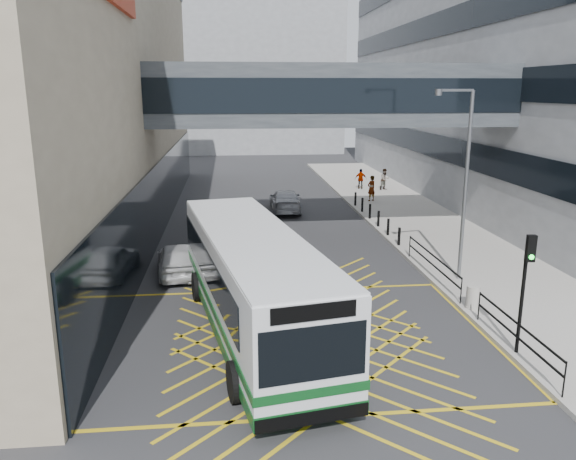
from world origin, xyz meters
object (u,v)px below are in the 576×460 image
object	(u,v)px
litter_bin	(473,297)
pedestrian_a	(371,188)
bus	(252,279)
pedestrian_b	(385,179)
pedestrian_c	(361,179)
traffic_light	(526,277)
car_silver	(285,200)
car_white	(177,258)
car_dark	(244,231)
street_lamp	(463,175)

from	to	relation	value
litter_bin	pedestrian_a	bearing A→B (deg)	86.25
bus	pedestrian_a	bearing A→B (deg)	55.58
pedestrian_b	pedestrian_c	distance (m)	1.86
pedestrian_a	pedestrian_b	size ratio (longest dim) A/B	1.08
traffic_light	litter_bin	size ratio (longest dim) A/B	4.45
litter_bin	pedestrian_a	distance (m)	19.98
car_silver	pedestrian_a	size ratio (longest dim) A/B	2.70
litter_bin	pedestrian_b	world-z (taller)	pedestrian_b
traffic_light	pedestrian_c	distance (m)	28.50
traffic_light	bus	bearing A→B (deg)	163.91
car_white	pedestrian_c	distance (m)	23.09
pedestrian_a	pedestrian_c	world-z (taller)	pedestrian_a
car_silver	pedestrian_c	xyz separation A→B (m)	(6.66, 6.95, 0.20)
pedestrian_a	bus	bearing A→B (deg)	37.88
car_white	litter_bin	world-z (taller)	car_white
car_silver	pedestrian_a	world-z (taller)	pedestrian_a
bus	litter_bin	size ratio (longest dim) A/B	15.05
car_white	pedestrian_a	distance (m)	18.94
car_dark	litter_bin	xyz separation A→B (m)	(7.92, -9.76, -0.17)
pedestrian_c	car_silver	bearing A→B (deg)	59.05
traffic_light	car_white	bearing A→B (deg)	143.29
car_silver	traffic_light	bearing A→B (deg)	104.75
car_white	car_dark	world-z (taller)	car_dark
bus	pedestrian_c	bearing A→B (deg)	58.98
street_lamp	pedestrian_a	bearing A→B (deg)	75.44
bus	pedestrian_b	distance (m)	27.54
street_lamp	car_dark	bearing A→B (deg)	130.00
pedestrian_b	litter_bin	bearing A→B (deg)	-121.00
pedestrian_b	pedestrian_c	size ratio (longest dim) A/B	1.04
bus	car_silver	xyz separation A→B (m)	(2.95, 18.70, -1.07)
traffic_light	street_lamp	bearing A→B (deg)	86.68
car_silver	car_white	bearing A→B (deg)	66.54
bus	car_silver	world-z (taller)	bus
car_white	car_dark	size ratio (longest dim) A/B	0.93
car_silver	litter_bin	size ratio (longest dim) A/B	5.82
car_white	pedestrian_b	bearing A→B (deg)	-134.46
street_lamp	pedestrian_c	distance (m)	21.98
car_silver	street_lamp	distance (m)	16.18
car_white	street_lamp	bearing A→B (deg)	161.64
car_silver	pedestrian_a	bearing A→B (deg)	-159.55
pedestrian_a	pedestrian_c	bearing A→B (deg)	-122.71
car_dark	pedestrian_a	size ratio (longest dim) A/B	2.68
car_white	pedestrian_b	world-z (taller)	pedestrian_b
pedestrian_a	litter_bin	bearing A→B (deg)	58.08
car_dark	pedestrian_b	xyz separation A→B (m)	(11.38, 14.46, 0.24)
car_white	traffic_light	size ratio (longest dim) A/B	1.21
pedestrian_c	litter_bin	bearing A→B (deg)	98.91
traffic_light	pedestrian_b	xyz separation A→B (m)	(3.61, 27.81, -1.56)
car_white	pedestrian_b	distance (m)	23.63
car_white	traffic_light	bearing A→B (deg)	132.89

